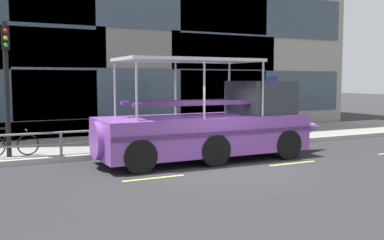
# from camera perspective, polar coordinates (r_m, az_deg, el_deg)

# --- Properties ---
(ground_plane) EXTENTS (120.00, 120.00, 0.00)m
(ground_plane) POSITION_cam_1_polar(r_m,az_deg,el_deg) (13.76, 3.72, -6.09)
(ground_plane) COLOR #2B2B2D
(sidewalk) EXTENTS (32.00, 4.80, 0.18)m
(sidewalk) POSITION_cam_1_polar(r_m,az_deg,el_deg) (18.73, -4.94, -2.79)
(sidewalk) COLOR gray
(sidewalk) RESTS_ON ground_plane
(curb_edge) EXTENTS (32.00, 0.18, 0.18)m
(curb_edge) POSITION_cam_1_polar(r_m,az_deg,el_deg) (16.46, -1.74, -3.89)
(curb_edge) COLOR #B2ADA3
(curb_edge) RESTS_ON ground_plane
(lane_centreline) EXTENTS (25.80, 0.12, 0.01)m
(lane_centreline) POSITION_cam_1_polar(r_m,az_deg,el_deg) (13.36, 4.76, -6.43)
(lane_centreline) COLOR #DBD64C
(lane_centreline) RESTS_ON ground_plane
(curb_guardrail) EXTENTS (11.84, 0.09, 0.79)m
(curb_guardrail) POSITION_cam_1_polar(r_m,az_deg,el_deg) (16.58, -3.02, -1.63)
(curb_guardrail) COLOR gray
(curb_guardrail) RESTS_ON sidewalk
(traffic_light_pole) EXTENTS (0.24, 0.46, 4.36)m
(traffic_light_pole) POSITION_cam_1_polar(r_m,az_deg,el_deg) (15.47, -22.72, 5.25)
(traffic_light_pole) COLOR black
(traffic_light_pole) RESTS_ON sidewalk
(parking_sign) EXTENTS (0.60, 0.12, 2.65)m
(parking_sign) POSITION_cam_1_polar(r_m,az_deg,el_deg) (19.30, 10.09, 3.02)
(parking_sign) COLOR #4C4F54
(parking_sign) RESTS_ON sidewalk
(leaned_bicycle) EXTENTS (1.74, 0.46, 0.96)m
(leaned_bicycle) POSITION_cam_1_polar(r_m,az_deg,el_deg) (15.70, -22.21, -2.99)
(leaned_bicycle) COLOR black
(leaned_bicycle) RESTS_ON sidewalk
(duck_tour_boat) EXTENTS (8.81, 2.49, 3.37)m
(duck_tour_boat) POSITION_cam_1_polar(r_m,az_deg,el_deg) (15.05, 3.23, -0.81)
(duck_tour_boat) COLOR purple
(duck_tour_boat) RESTS_ON ground_plane
(pedestrian_near_bow) EXTENTS (0.40, 0.35, 1.73)m
(pedestrian_near_bow) POSITION_cam_1_polar(r_m,az_deg,el_deg) (19.73, 7.24, 0.90)
(pedestrian_near_bow) COLOR #47423D
(pedestrian_near_bow) RESTS_ON sidewalk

